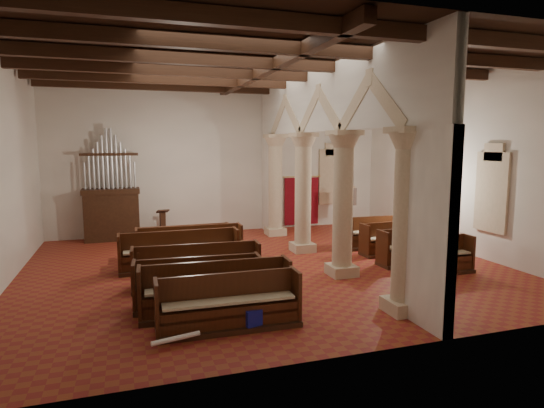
{
  "coord_description": "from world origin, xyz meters",
  "views": [
    {
      "loc": [
        -3.93,
        -12.81,
        3.73
      ],
      "look_at": [
        0.37,
        0.5,
        1.84
      ],
      "focal_mm": 30.0,
      "sensor_mm": 36.0,
      "label": 1
    }
  ],
  "objects": [
    {
      "name": "floor",
      "position": [
        0.0,
        0.0,
        0.0
      ],
      "size": [
        14.0,
        14.0,
        0.0
      ],
      "primitive_type": "plane",
      "color": "maroon",
      "rests_on": "ground"
    },
    {
      "name": "ceiling",
      "position": [
        0.0,
        0.0,
        6.0
      ],
      "size": [
        14.0,
        14.0,
        0.0
      ],
      "primitive_type": "plane",
      "rotation": [
        3.14,
        0.0,
        0.0
      ],
      "color": "black",
      "rests_on": "wall_back"
    },
    {
      "name": "wall_back",
      "position": [
        0.0,
        6.0,
        3.0
      ],
      "size": [
        14.0,
        0.02,
        6.0
      ],
      "primitive_type": "cube",
      "color": "beige",
      "rests_on": "floor"
    },
    {
      "name": "wall_front",
      "position": [
        0.0,
        -6.0,
        3.0
      ],
      "size": [
        14.0,
        0.02,
        6.0
      ],
      "primitive_type": "cube",
      "color": "beige",
      "rests_on": "floor"
    },
    {
      "name": "wall_right",
      "position": [
        7.0,
        0.0,
        3.0
      ],
      "size": [
        0.02,
        12.0,
        6.0
      ],
      "primitive_type": "cube",
      "color": "beige",
      "rests_on": "floor"
    },
    {
      "name": "ceiling_beams",
      "position": [
        0.0,
        0.0,
        5.82
      ],
      "size": [
        13.8,
        11.8,
        0.3
      ],
      "primitive_type": null,
      "color": "#382012",
      "rests_on": "wall_back"
    },
    {
      "name": "arcade",
      "position": [
        1.8,
        0.0,
        3.56
      ],
      "size": [
        0.9,
        11.9,
        6.0
      ],
      "color": "beige",
      "rests_on": "floor"
    },
    {
      "name": "window_right_a",
      "position": [
        6.98,
        -1.5,
        2.2
      ],
      "size": [
        0.03,
        1.0,
        2.2
      ],
      "primitive_type": "cube",
      "color": "#347554",
      "rests_on": "wall_right"
    },
    {
      "name": "window_right_b",
      "position": [
        6.98,
        2.5,
        2.2
      ],
      "size": [
        0.03,
        1.0,
        2.2
      ],
      "primitive_type": "cube",
      "color": "#347554",
      "rests_on": "wall_right"
    },
    {
      "name": "window_back",
      "position": [
        5.0,
        5.98,
        2.2
      ],
      "size": [
        1.0,
        0.03,
        2.2
      ],
      "primitive_type": "cube",
      "color": "#347554",
      "rests_on": "wall_back"
    },
    {
      "name": "pipe_organ",
      "position": [
        -4.5,
        5.5,
        1.37
      ],
      "size": [
        2.1,
        0.85,
        4.4
      ],
      "color": "#382012",
      "rests_on": "floor"
    },
    {
      "name": "lectern",
      "position": [
        -2.61,
        5.49,
        0.47
      ],
      "size": [
        0.51,
        0.53,
        1.14
      ],
      "rotation": [
        0.0,
        0.0,
        0.18
      ],
      "color": "#352111",
      "rests_on": "floor"
    },
    {
      "name": "dossal_curtain",
      "position": [
        3.5,
        5.92,
        1.17
      ],
      "size": [
        1.8,
        0.07,
        2.17
      ],
      "color": "maroon",
      "rests_on": "floor"
    },
    {
      "name": "processional_banner",
      "position": [
        4.88,
        3.84,
        0.75
      ],
      "size": [
        0.47,
        0.6,
        2.04
      ],
      "rotation": [
        0.0,
        0.0,
        -0.02
      ],
      "color": "#382012",
      "rests_on": "floor"
    },
    {
      "name": "hymnal_box_a",
      "position": [
        -1.63,
        -4.4,
        0.27
      ],
      "size": [
        0.4,
        0.35,
        0.34
      ],
      "primitive_type": "cube",
      "rotation": [
        0.0,
        0.0,
        0.27
      ],
      "color": "navy",
      "rests_on": "floor"
    },
    {
      "name": "hymnal_box_b",
      "position": [
        -0.75,
        -2.93,
        0.27
      ],
      "size": [
        0.41,
        0.36,
        0.35
      ],
      "primitive_type": "cube",
      "rotation": [
        0.0,
        0.0,
        -0.24
      ],
      "color": "#153A94",
      "rests_on": "floor"
    },
    {
      "name": "hymnal_box_c",
      "position": [
        -0.57,
        0.31,
        0.27
      ],
      "size": [
        0.4,
        0.35,
        0.34
      ],
      "primitive_type": "cube",
      "rotation": [
        0.0,
        0.0,
        -0.24
      ],
      "color": "navy",
      "rests_on": "floor"
    },
    {
      "name": "tube_heater_a",
      "position": [
        -3.17,
        -4.7,
        0.16
      ],
      "size": [
        0.92,
        0.31,
        0.09
      ],
      "primitive_type": "cylinder",
      "rotation": [
        0.0,
        1.57,
        0.24
      ],
      "color": "white",
      "rests_on": "floor"
    },
    {
      "name": "tube_heater_b",
      "position": [
        -1.7,
        -3.16,
        0.16
      ],
      "size": [
        0.89,
        0.11,
        0.09
      ],
      "primitive_type": "cylinder",
      "rotation": [
        0.0,
        1.57,
        0.02
      ],
      "color": "white",
      "rests_on": "floor"
    },
    {
      "name": "nave_pew_0",
      "position": [
        -2.06,
        -4.2,
        0.37
      ],
      "size": [
        2.92,
        0.8,
        1.11
      ],
      "rotation": [
        0.0,
        0.0,
        -0.02
      ],
      "color": "#382012",
      "rests_on": "floor"
    },
    {
      "name": "nave_pew_1",
      "position": [
        -2.15,
        -3.32,
        0.38
      ],
      "size": [
        3.33,
        0.92,
        1.15
      ],
      "rotation": [
        0.0,
        0.0,
        -0.05
      ],
      "color": "#382012",
      "rests_on": "floor"
    },
    {
      "name": "nave_pew_2",
      "position": [
        -2.45,
        -2.72,
        0.37
      ],
      "size": [
        2.93,
        0.93,
        1.12
      ],
      "rotation": [
        0.0,
        0.0,
        -0.06
      ],
      "color": "#382012",
      "rests_on": "floor"
    },
    {
      "name": "nave_pew_3",
      "position": [
        -2.26,
        -1.3,
        0.37
      ],
      "size": [
        3.32,
        0.93,
        1.11
      ],
      "rotation": [
        0.0,
        0.0,
        -0.06
      ],
      "color": "#382012",
      "rests_on": "floor"
    },
    {
      "name": "nave_pew_4",
      "position": [
        -2.27,
        -0.76,
        0.32
      ],
      "size": [
        3.0,
        0.79,
        0.97
      ],
      "rotation": [
        0.0,
        0.0,
        0.05
      ],
      "color": "#382012",
      "rests_on": "floor"
    },
    {
      "name": "nave_pew_5",
      "position": [
        -2.5,
        0.55,
        0.37
      ],
      "size": [
        3.49,
        0.76,
        1.14
      ],
      "rotation": [
        0.0,
        0.0,
        -0.0
      ],
      "color": "#382012",
      "rests_on": "floor"
    },
    {
      "name": "nave_pew_6",
      "position": [
        -2.08,
        1.37,
        0.37
      ],
      "size": [
        3.32,
        0.79,
        1.12
      ],
      "rotation": [
        0.0,
        0.0,
        -0.01
      ],
      "color": "#382012",
      "rests_on": "floor"
    },
    {
      "name": "nave_pew_7",
      "position": [
        -2.17,
        2.08,
        0.34
      ],
      "size": [
        3.07,
        0.74,
        1.02
      ],
      "rotation": [
        0.0,
        0.0,
        0.02
      ],
      "color": "#382012",
      "rests_on": "floor"
    },
    {
      "name": "aisle_pew_0",
      "position": [
        4.59,
        -2.15,
        0.36
      ],
      "size": [
        2.0,
        0.77,
        1.07
      ],
      "rotation": [
        0.0,
        0.0,
        -0.03
      ],
      "color": "#382012",
      "rests_on": "floor"
    },
    {
      "name": "aisle_pew_1",
      "position": [
        4.34,
        -1.09,
        0.37
      ],
      "size": [
        2.08,
        0.81,
        1.11
      ],
      "rotation": [
        0.0,
        0.0,
        0.03
      ],
      "color": "#382012",
      "rests_on": "floor"
    },
    {
      "name": "aisle_pew_2",
      "position": [
        4.52,
        0.23,
        0.36
      ],
      "size": [
        2.19,
        0.82,
        1.08
      ],
      "rotation": [
        0.0,
        0.0,
        0.05
      ],
      "color": "#382012",
      "rests_on": "floor"
    },
    {
      "name": "aisle_pew_3",
      "position": [
        4.47,
        1.25,
        0.37
      ],
      "size": [
        2.15,
        0.83,
        1.11
      ],
      "rotation": [
        0.0,
        0.0,
        -0.04
      ],
      "color": "#382012",
      "rests_on": "floor"
    }
  ]
}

